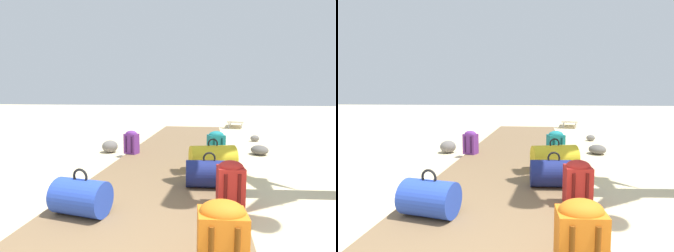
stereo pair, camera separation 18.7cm
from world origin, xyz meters
The scene contains 13 objects.
ground_plane centered at (0.00, 3.56, 0.00)m, with size 60.00×60.00×0.00m, color beige.
boardwalk centered at (0.00, 4.46, 0.04)m, with size 2.00×8.91×0.08m, color brown.
backpack_purple centered at (-0.90, 4.02, 0.33)m, with size 0.31×0.26×0.47m.
duffel_bag_blue centered at (-0.59, 1.29, 0.26)m, with size 0.57×0.43×0.46m.
backpack_teal centered at (0.77, 3.90, 0.35)m, with size 0.35×0.30×0.51m.
duffel_bag_yellow centered at (0.70, 3.05, 0.28)m, with size 0.77×0.55×0.50m.
backpack_orange centered at (0.73, 0.62, 0.34)m, with size 0.33×0.27×0.50m.
duffel_bag_navy centered at (0.64, 2.27, 0.25)m, with size 0.62×0.39×0.45m.
backpack_red centered at (0.87, 1.73, 0.33)m, with size 0.30×0.27×0.48m.
lounge_chair centered at (1.68, 9.66, 0.33)m, with size 0.78×1.56×0.82m.
rock_right_mid centered at (1.70, 4.68, 0.10)m, with size 0.36×0.38×0.20m, color #5B5651.
rock_right_far centered at (1.88, 6.37, 0.08)m, with size 0.24×0.18×0.17m, color slate.
rock_left_far centered at (-1.51, 4.40, 0.13)m, with size 0.34×0.34×0.27m, color slate.
Camera 2 is at (0.45, -1.04, 1.24)m, focal length 28.12 mm.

